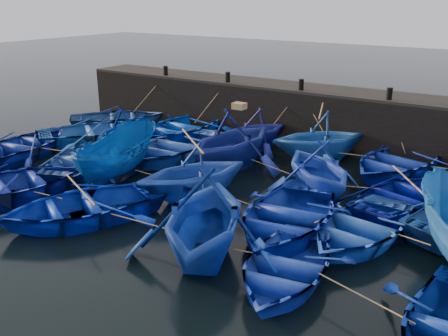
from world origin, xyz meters
The scene contains 31 objects.
ground centered at (0.00, 0.00, 0.00)m, with size 120.00×120.00×0.00m, color black.
quay_wall centered at (0.00, 10.50, 1.25)m, with size 26.00×2.50×2.50m, color black.
quay_top centered at (0.00, 10.50, 2.56)m, with size 26.00×2.50×0.12m, color black.
bollard_0 centered at (-8.00, 9.60, 2.87)m, with size 0.24×0.24×0.50m, color black.
bollard_1 centered at (-4.00, 9.60, 2.87)m, with size 0.24×0.24×0.50m, color black.
bollard_2 centered at (0.00, 9.60, 2.87)m, with size 0.24×0.24×0.50m, color black.
bollard_3 centered at (4.00, 9.60, 2.87)m, with size 0.24×0.24×0.50m, color black.
boat_0 centered at (-9.63, 7.42, 0.51)m, with size 3.52×4.92×1.02m, color navy.
boat_1 centered at (-5.35, 7.39, 0.58)m, with size 4.03×5.63×1.17m, color #0338AE.
boat_2 centered at (-1.30, 7.68, 0.98)m, with size 3.21×3.72×1.96m, color navy.
boat_3 centered at (1.79, 7.79, 1.10)m, with size 3.60×4.17×2.20m, color #1D58A9.
boat_4 centered at (5.02, 8.00, 0.56)m, with size 3.83×5.35×1.11m, color navy.
boat_6 centered at (-8.24, 4.66, 0.57)m, with size 3.94×5.51×1.14m, color #1B509A.
boat_7 centered at (-6.12, 4.43, 1.01)m, with size 3.32×3.85×2.02m, color #00268D.
boat_8 centered at (-3.59, 4.71, 0.57)m, with size 3.91×5.46×1.13m, color blue.
boat_9 centered at (-0.78, 5.01, 1.26)m, with size 4.14×4.80×2.53m, color navy.
boat_10 centered at (3.27, 4.26, 1.06)m, with size 3.47×4.03×2.12m, color blue.
boat_11 centered at (6.26, 4.67, 0.50)m, with size 3.44×4.81×1.00m, color #000B7B.
boat_13 centered at (-9.29, 1.40, 0.52)m, with size 3.60×5.04×1.04m, color navy.
boat_14 centered at (-5.58, 1.71, 0.53)m, with size 3.68×5.15×1.07m, color #204A93.
boat_15 centered at (-3.78, 1.53, 0.96)m, with size 1.87×4.97×1.92m, color navy.
boat_16 centered at (-0.10, 1.43, 1.07)m, with size 3.50×4.06×2.14m, color #1D46B8.
boat_17 centered at (3.68, 1.00, 0.56)m, with size 3.84×5.36×1.11m, color #0E2BA5.
boat_18 centered at (5.69, 1.62, 0.48)m, with size 3.33×4.65×0.97m, color blue.
boat_21 centered at (-5.39, -1.95, 0.56)m, with size 3.87×5.41×1.12m, color navy.
boat_22 centered at (-2.04, -1.81, 0.53)m, with size 3.67×5.12×1.06m, color #0523A6.
boat_23 centered at (2.56, -1.62, 1.27)m, with size 4.17×4.84×2.55m, color #103696.
boat_24 centered at (4.89, -1.51, 0.45)m, with size 3.08×4.30×0.89m, color blue.
wooden_crate centered at (-0.48, 5.01, 2.65)m, with size 0.49×0.40×0.24m, color olive.
mooring_ropes centered at (-0.29, 4.97, 0.88)m, with size 18.19×11.76×2.10m.
loose_oars centered at (1.48, 3.02, 1.63)m, with size 10.55×11.68×1.26m.
Camera 1 is at (9.57, -11.30, 6.77)m, focal length 40.00 mm.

